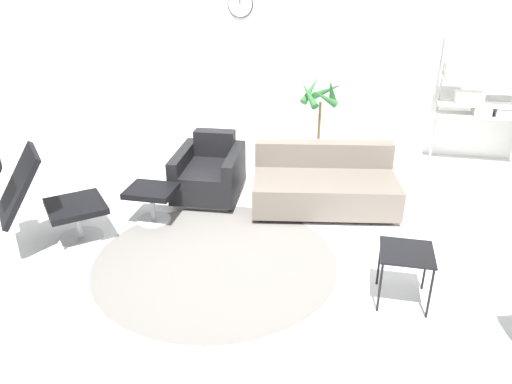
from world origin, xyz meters
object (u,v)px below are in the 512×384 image
armchair_red (210,174)px  ottoman (152,196)px  couch_low (324,186)px  lounge_chair (33,188)px  side_table (406,257)px  potted_plant (319,129)px  shelf_unit (479,96)px

armchair_red → ottoman: bearing=58.5°
ottoman → couch_low: (1.73, 0.74, -0.05)m
lounge_chair → couch_low: bearing=78.6°
armchair_red → side_table: armchair_red is taller
lounge_chair → side_table: bearing=46.6°
side_table → ottoman: bearing=161.1°
couch_low → side_table: 1.78m
ottoman → side_table: bearing=-18.9°
couch_low → potted_plant: 1.35m
ottoman → shelf_unit: bearing=34.7°
lounge_chair → shelf_unit: bearing=84.9°
lounge_chair → shelf_unit: 5.40m
armchair_red → potted_plant: size_ratio=0.78×
armchair_red → potted_plant: (1.14, 1.30, 0.22)m
potted_plant → shelf_unit: 2.09m
side_table → shelf_unit: shelf_unit is taller
ottoman → side_table: size_ratio=1.06×
lounge_chair → ottoman: lounge_chair is taller
potted_plant → shelf_unit: bearing=11.2°
ottoman → couch_low: bearing=23.1°
couch_low → potted_plant: bearing=-90.9°
side_table → potted_plant: bearing=108.4°
side_table → shelf_unit: size_ratio=0.24×
shelf_unit → lounge_chair: bearing=-144.0°
couch_low → armchair_red: bearing=-9.9°
potted_plant → lounge_chair: bearing=-130.5°
armchair_red → shelf_unit: (3.13, 1.69, 0.67)m
lounge_chair → potted_plant: size_ratio=0.92×
couch_low → side_table: (0.77, -1.60, 0.17)m
ottoman → potted_plant: (1.54, 2.05, 0.19)m
ottoman → potted_plant: bearing=53.1°
lounge_chair → potted_plant: 3.65m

